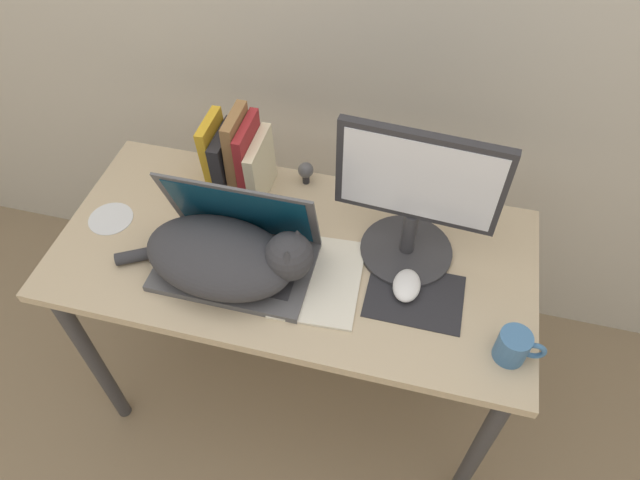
# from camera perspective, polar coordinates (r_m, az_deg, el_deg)

# --- Properties ---
(ground_plane) EXTENTS (12.00, 12.00, 0.00)m
(ground_plane) POSITION_cam_1_polar(r_m,az_deg,el_deg) (2.02, -4.32, -21.54)
(ground_plane) COLOR #847056
(desk) EXTENTS (1.24, 0.60, 0.76)m
(desk) POSITION_cam_1_polar(r_m,az_deg,el_deg) (1.55, -2.54, -3.31)
(desk) COLOR tan
(desk) RESTS_ON ground_plane
(laptop) EXTENTS (0.39, 0.24, 0.25)m
(laptop) POSITION_cam_1_polar(r_m,az_deg,el_deg) (1.43, -8.33, -0.96)
(laptop) COLOR #4C4C51
(laptop) RESTS_ON desk
(cat) EXTENTS (0.51, 0.27, 0.16)m
(cat) POSITION_cam_1_polar(r_m,az_deg,el_deg) (1.39, -9.25, -1.66)
(cat) COLOR #333338
(cat) RESTS_ON desk
(external_monitor) EXTENTS (0.38, 0.24, 0.39)m
(external_monitor) POSITION_cam_1_polar(r_m,az_deg,el_deg) (1.35, 9.52, 4.11)
(external_monitor) COLOR #333338
(external_monitor) RESTS_ON desk
(mousepad) EXTENTS (0.23, 0.18, 0.00)m
(mousepad) POSITION_cam_1_polar(r_m,az_deg,el_deg) (1.41, 9.44, -5.57)
(mousepad) COLOR #232328
(mousepad) RESTS_ON desk
(computer_mouse) EXTENTS (0.07, 0.10, 0.03)m
(computer_mouse) POSITION_cam_1_polar(r_m,az_deg,el_deg) (1.40, 8.66, -4.51)
(computer_mouse) COLOR silver
(computer_mouse) RESTS_ON mousepad
(book_row) EXTENTS (0.16, 0.17, 0.26)m
(book_row) POSITION_cam_1_polar(r_m,az_deg,el_deg) (1.57, -8.19, 7.95)
(book_row) COLOR gold
(book_row) RESTS_ON desk
(notepad) EXTENTS (0.22, 0.28, 0.01)m
(notepad) POSITION_cam_1_polar(r_m,az_deg,el_deg) (1.42, -0.13, -3.91)
(notepad) COLOR silver
(notepad) RESTS_ON desk
(webcam) EXTENTS (0.04, 0.04, 0.07)m
(webcam) POSITION_cam_1_polar(r_m,az_deg,el_deg) (1.62, -1.43, 6.92)
(webcam) COLOR #232328
(webcam) RESTS_ON desk
(mug) EXTENTS (0.11, 0.07, 0.08)m
(mug) POSITION_cam_1_polar(r_m,az_deg,el_deg) (1.34, 18.83, -10.05)
(mug) COLOR teal
(mug) RESTS_ON desk
(cd_disc) EXTENTS (0.12, 0.12, 0.00)m
(cd_disc) POSITION_cam_1_polar(r_m,az_deg,el_deg) (1.65, -20.19, 2.02)
(cd_disc) COLOR silver
(cd_disc) RESTS_ON desk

